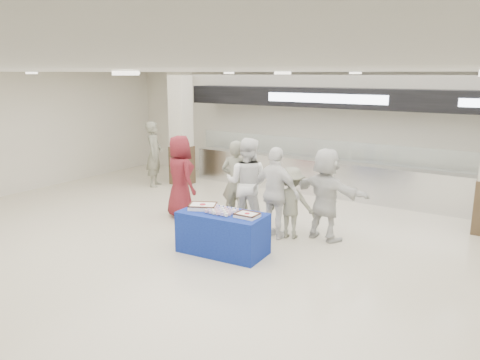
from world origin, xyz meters
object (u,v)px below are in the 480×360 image
Objects in this scene: soldier_a at (236,182)px; soldier_bg at (154,154)px; sheet_cake_left at (203,206)px; soldier_b at (291,203)px; civilian_maroon at (180,177)px; sheet_cake_right at (247,215)px; cupcake_tray at (222,211)px; civilian_white at (326,194)px; chef_tall at (247,183)px; chef_short at (276,193)px; display_table at (223,233)px.

soldier_a is 0.97× the size of soldier_bg.
sheet_cake_left is 1.77m from soldier_b.
civilian_maroon is 3.16m from soldier_bg.
sheet_cake_right is 0.51m from cupcake_tray.
sheet_cake_left is 2.03m from civilian_maroon.
civilian_white is at bearing 44.43° from sheet_cake_left.
soldier_bg is at bearing 148.60° from sheet_cake_right.
soldier_b is at bearing 83.83° from sheet_cake_right.
civilian_maroon is at bearing -0.49° from soldier_a.
soldier_a is at bearing 101.65° from sheet_cake_left.
sheet_cake_right is at bearing 0.45° from sheet_cake_left.
soldier_bg is (-4.59, 3.15, 0.14)m from cupcake_tray.
chef_tall reaches higher than soldier_a.
display_table is at bearing 77.32° from chef_short.
civilian_maroon is at bearing 141.92° from sheet_cake_left.
display_table is at bearing 52.00° from soldier_b.
civilian_white is at bearing -130.16° from soldier_bg.
civilian_white is 6.01m from soldier_bg.
sheet_cake_left is 0.45m from cupcake_tray.
display_table is 0.82× the size of chef_tall.
cupcake_tray is at bearing 77.09° from chef_short.
cupcake_tray is 0.24× the size of soldier_bg.
chef_tall is (-0.42, 1.48, 0.57)m from display_table.
civilian_maroon is (-2.05, 1.27, 0.55)m from display_table.
sheet_cake_left is 1.63m from soldier_a.
chef_tall is at bearing 122.41° from sheet_cake_right.
sheet_cake_left is 1.48m from chef_short.
soldier_b is (1.43, -0.22, -0.19)m from soldier_a.
civilian_maroon is (-2.55, 1.24, 0.13)m from sheet_cake_right.
soldier_bg reaches higher than sheet_cake_right.
soldier_a is at bearing 111.70° from display_table.
cupcake_tray is at bearing 65.97° from civilian_white.
chef_short is at bearing 71.76° from cupcake_tray.
sheet_cake_right is 1.81m from civilian_white.
civilian_white is at bearing -146.23° from chef_short.
soldier_b is at bearing 161.66° from chef_tall.
cupcake_tray is (0.45, -0.03, -0.02)m from sheet_cake_left.
civilian_maroon is at bearing -152.39° from soldier_bg.
soldier_a is at bearing -34.90° from chef_tall.
sheet_cake_right is 2.84m from civilian_maroon.
display_table is at bearing 65.98° from civilian_white.
sheet_cake_right is at bearing 113.16° from soldier_a.
display_table is 2.57× the size of sheet_cake_left.
soldier_bg is (-4.14, 3.12, 0.12)m from sheet_cake_left.
soldier_a is at bearing -142.61° from civilian_maroon.
sheet_cake_right is at bearing 176.12° from civilian_maroon.
chef_tall is (0.36, -0.14, 0.05)m from soldier_a.
sheet_cake_right is 0.22× the size of chef_short.
sheet_cake_right is 0.21× the size of civilian_maroon.
civilian_white reaches higher than soldier_a.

